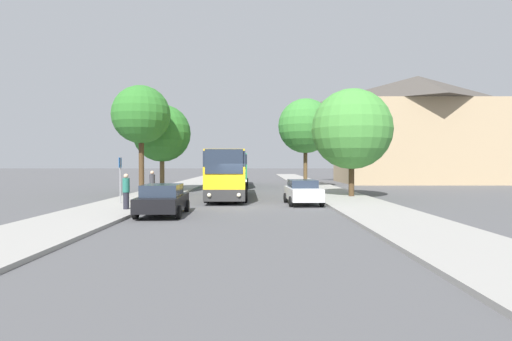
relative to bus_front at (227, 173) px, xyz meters
name	(u,v)px	position (x,y,z in m)	size (l,w,h in m)	color
ground_plane	(241,206)	(1.17, -5.22, -1.80)	(300.00, 300.00, 0.00)	#4C4C4F
sidewalk_left	(123,205)	(-5.83, -5.22, -1.73)	(4.00, 120.00, 0.15)	gray
sidewalk_right	(359,205)	(8.17, -5.22, -1.73)	(4.00, 120.00, 0.15)	gray
building_right_background	(417,130)	(22.38, 21.58, 4.92)	(18.85, 11.75, 13.46)	tan
bus_front	(227,173)	(0.00, 0.00, 0.00)	(2.97, 11.03, 3.38)	#2D2D2D
bus_middle	(234,169)	(-0.26, 14.35, 0.04)	(3.03, 12.23, 3.45)	silver
parked_car_left_curb	(162,199)	(-2.51, -9.43, -1.02)	(2.23, 4.39, 1.52)	black
parked_car_right_near	(302,192)	(4.88, -4.42, -1.02)	(2.17, 4.06, 1.51)	silver
bus_stop_sign	(119,174)	(-6.06, -5.04, 0.05)	(0.08, 0.45, 2.77)	gray
pedestrian_waiting_near	(125,191)	(-4.73, -8.08, -0.72)	(0.36, 0.36, 1.84)	#23232D
pedestrian_waiting_far	(151,185)	(-4.82, -2.55, -0.70)	(0.36, 0.36, 1.88)	#23232D
tree_left_near	(161,133)	(-6.19, 6.04, 3.31)	(4.99, 4.99, 7.48)	brown
tree_left_far	(140,115)	(-6.78, 1.85, 4.41)	(4.43, 4.43, 8.31)	#47331E
tree_right_near	(305,126)	(7.06, 11.92, 4.48)	(5.55, 5.55, 8.92)	#513D23
tree_right_mid	(351,129)	(8.89, -0.07, 3.16)	(5.76, 5.76, 7.70)	#47331E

